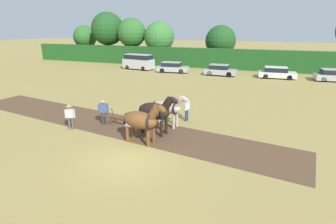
{
  "coord_description": "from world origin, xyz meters",
  "views": [
    {
      "loc": [
        5.92,
        -9.82,
        6.09
      ],
      "look_at": [
        0.39,
        4.54,
        1.1
      ],
      "focal_mm": 28.0,
      "sensor_mm": 36.0,
      "label": 1
    }
  ],
  "objects_px": {
    "tree_left": "(108,29)",
    "tree_center_right": "(221,41)",
    "tree_center_left": "(132,33)",
    "tree_center": "(159,37)",
    "farmer_onlooker_left": "(70,115)",
    "parked_car_left": "(172,67)",
    "farmer_beside_team": "(187,108)",
    "tree_far_left": "(85,37)",
    "plow": "(121,121)",
    "draft_horse_lead_right": "(156,111)",
    "draft_horse_trail_left": "(168,108)",
    "parked_car_center": "(277,73)",
    "farmer_at_plow": "(103,110)",
    "draft_horse_lead_left": "(142,120)",
    "parked_van": "(138,62)",
    "parked_car_center_left": "(220,70)"
  },
  "relations": [
    {
      "from": "parked_car_left",
      "to": "parked_car_center",
      "type": "relative_size",
      "value": 1.01
    },
    {
      "from": "tree_center_left",
      "to": "tree_center",
      "type": "height_order",
      "value": "tree_center_left"
    },
    {
      "from": "farmer_onlooker_left",
      "to": "parked_car_left",
      "type": "xyz_separation_m",
      "value": [
        -1.57,
        22.69,
        -0.21
      ]
    },
    {
      "from": "plow",
      "to": "tree_left",
      "type": "bearing_deg",
      "value": 131.99
    },
    {
      "from": "farmer_at_plow",
      "to": "parked_van",
      "type": "bearing_deg",
      "value": 178.57
    },
    {
      "from": "tree_far_left",
      "to": "farmer_at_plow",
      "type": "height_order",
      "value": "tree_far_left"
    },
    {
      "from": "tree_far_left",
      "to": "plow",
      "type": "xyz_separation_m",
      "value": [
        26.08,
        -30.54,
        -3.93
      ]
    },
    {
      "from": "draft_horse_trail_left",
      "to": "farmer_at_plow",
      "type": "bearing_deg",
      "value": -154.83
    },
    {
      "from": "draft_horse_lead_right",
      "to": "farmer_onlooker_left",
      "type": "height_order",
      "value": "draft_horse_lead_right"
    },
    {
      "from": "tree_far_left",
      "to": "farmer_onlooker_left",
      "type": "distance_m",
      "value": 39.93
    },
    {
      "from": "parked_car_center",
      "to": "tree_center_right",
      "type": "bearing_deg",
      "value": 129.18
    },
    {
      "from": "tree_far_left",
      "to": "parked_car_left",
      "type": "height_order",
      "value": "tree_far_left"
    },
    {
      "from": "farmer_at_plow",
      "to": "parked_car_center_left",
      "type": "height_order",
      "value": "farmer_at_plow"
    },
    {
      "from": "farmer_onlooker_left",
      "to": "draft_horse_trail_left",
      "type": "bearing_deg",
      "value": 91.64
    },
    {
      "from": "farmer_beside_team",
      "to": "tree_far_left",
      "type": "bearing_deg",
      "value": 145.07
    },
    {
      "from": "tree_center_left",
      "to": "tree_center",
      "type": "relative_size",
      "value": 1.08
    },
    {
      "from": "tree_far_left",
      "to": "farmer_onlooker_left",
      "type": "bearing_deg",
      "value": -53.87
    },
    {
      "from": "parked_car_center",
      "to": "draft_horse_trail_left",
      "type": "bearing_deg",
      "value": -111.54
    },
    {
      "from": "tree_center",
      "to": "plow",
      "type": "relative_size",
      "value": 4.29
    },
    {
      "from": "draft_horse_trail_left",
      "to": "parked_car_center_left",
      "type": "xyz_separation_m",
      "value": [
        -0.27,
        19.84,
        -0.53
      ]
    },
    {
      "from": "farmer_beside_team",
      "to": "parked_van",
      "type": "distance_m",
      "value": 23.68
    },
    {
      "from": "tree_center",
      "to": "farmer_onlooker_left",
      "type": "xyz_separation_m",
      "value": [
        7.19,
        -31.28,
        -3.56
      ]
    },
    {
      "from": "tree_left",
      "to": "parked_car_center",
      "type": "relative_size",
      "value": 1.96
    },
    {
      "from": "tree_center",
      "to": "draft_horse_lead_left",
      "type": "distance_m",
      "value": 33.92
    },
    {
      "from": "draft_horse_lead_right",
      "to": "tree_center_right",
      "type": "bearing_deg",
      "value": 101.54
    },
    {
      "from": "draft_horse_lead_left",
      "to": "farmer_at_plow",
      "type": "distance_m",
      "value": 3.96
    },
    {
      "from": "draft_horse_lead_left",
      "to": "tree_center",
      "type": "bearing_deg",
      "value": 119.03
    },
    {
      "from": "draft_horse_lead_right",
      "to": "farmer_at_plow",
      "type": "height_order",
      "value": "draft_horse_lead_right"
    },
    {
      "from": "tree_center",
      "to": "parked_van",
      "type": "relative_size",
      "value": 1.43
    },
    {
      "from": "farmer_beside_team",
      "to": "plow",
      "type": "bearing_deg",
      "value": -137.18
    },
    {
      "from": "farmer_at_plow",
      "to": "parked_car_center_left",
      "type": "relative_size",
      "value": 0.41
    },
    {
      "from": "tree_center",
      "to": "farmer_at_plow",
      "type": "height_order",
      "value": "tree_center"
    },
    {
      "from": "tree_center",
      "to": "draft_horse_lead_right",
      "type": "height_order",
      "value": "tree_center"
    },
    {
      "from": "plow",
      "to": "farmer_beside_team",
      "type": "height_order",
      "value": "farmer_beside_team"
    },
    {
      "from": "tree_left",
      "to": "parked_car_left",
      "type": "xyz_separation_m",
      "value": [
        15.75,
        -8.26,
        -5.11
      ]
    },
    {
      "from": "tree_far_left",
      "to": "tree_center_right",
      "type": "bearing_deg",
      "value": 1.5
    },
    {
      "from": "parked_car_center_left",
      "to": "farmer_at_plow",
      "type": "bearing_deg",
      "value": -99.29
    },
    {
      "from": "farmer_onlooker_left",
      "to": "parked_car_left",
      "type": "distance_m",
      "value": 22.75
    },
    {
      "from": "plow",
      "to": "tree_center",
      "type": "bearing_deg",
      "value": 116.09
    },
    {
      "from": "tree_center",
      "to": "tree_center_right",
      "type": "relative_size",
      "value": 1.1
    },
    {
      "from": "tree_center",
      "to": "parked_car_center",
      "type": "xyz_separation_m",
      "value": [
        19.3,
        -8.18,
        -3.79
      ]
    },
    {
      "from": "tree_center_right",
      "to": "tree_center",
      "type": "bearing_deg",
      "value": -171.47
    },
    {
      "from": "tree_center",
      "to": "farmer_at_plow",
      "type": "relative_size",
      "value": 4.26
    },
    {
      "from": "tree_far_left",
      "to": "tree_center_left",
      "type": "distance_m",
      "value": 11.33
    },
    {
      "from": "tree_center",
      "to": "parked_car_center_left",
      "type": "distance_m",
      "value": 15.59
    },
    {
      "from": "tree_left",
      "to": "tree_center_right",
      "type": "xyz_separation_m",
      "value": [
        20.49,
        1.88,
        -1.87
      ]
    },
    {
      "from": "tree_center",
      "to": "draft_horse_trail_left",
      "type": "distance_m",
      "value": 31.42
    },
    {
      "from": "parked_van",
      "to": "tree_center",
      "type": "bearing_deg",
      "value": 98.36
    },
    {
      "from": "tree_center",
      "to": "draft_horse_lead_right",
      "type": "xyz_separation_m",
      "value": [
        12.42,
        -30.04,
        -3.06
      ]
    },
    {
      "from": "tree_center_left",
      "to": "draft_horse_lead_right",
      "type": "xyz_separation_m",
      "value": [
        17.49,
        -29.51,
        -3.73
      ]
    }
  ]
}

